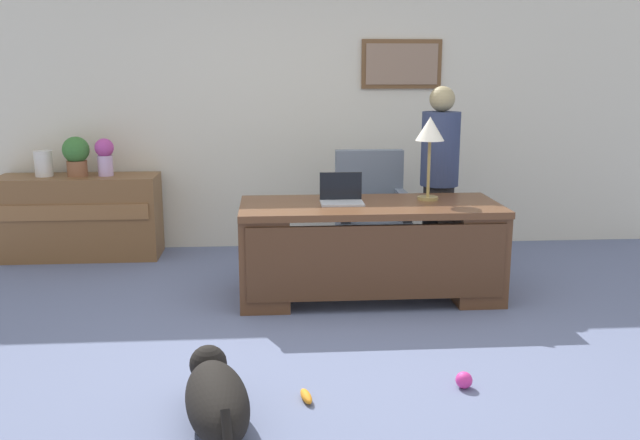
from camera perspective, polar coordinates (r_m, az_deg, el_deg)
The scene contains 14 objects.
ground_plane at distance 4.41m, azimuth 0.65°, elevation -10.41°, with size 12.00×12.00×0.00m, color slate.
back_wall at distance 6.67m, azimuth -1.16°, elevation 9.36°, with size 7.00×0.16×2.70m.
desk at distance 5.17m, azimuth 4.21°, elevation -2.25°, with size 1.95×0.81×0.73m.
credenza at distance 6.68m, azimuth -19.46°, elevation 0.25°, with size 1.44×0.50×0.77m.
armchair at distance 6.00m, azimuth 4.31°, elevation 0.42°, with size 0.60×0.59×1.02m.
person_standing at distance 5.84m, azimuth 9.96°, elevation 3.40°, with size 0.32×0.32×1.59m.
dog_lying at distance 3.46m, azimuth -8.70°, elevation -14.47°, with size 0.44×0.88×0.30m.
laptop at distance 5.13m, azimuth 1.81°, elevation 2.06°, with size 0.32×0.22×0.22m.
desk_lamp at distance 5.27m, azimuth 9.20°, elevation 7.10°, with size 0.22×0.22×0.64m.
vase_with_flowers at distance 6.52m, azimuth -17.59°, elevation 5.20°, with size 0.17×0.17×0.34m.
vase_empty at distance 6.68m, azimuth -22.16°, elevation 4.40°, with size 0.16×0.16×0.23m, color silver.
potted_plant at distance 6.58m, azimuth -19.75°, elevation 5.20°, with size 0.24×0.24×0.36m.
dog_toy_ball at distance 3.92m, azimuth 11.97°, elevation -12.99°, with size 0.09×0.09×0.09m, color #D8338C.
dog_toy_bone at distance 3.72m, azimuth -1.17°, elevation -14.55°, with size 0.16×0.05×0.05m, color orange.
Camera 1 is at (-0.34, -4.05, 1.71)m, focal length 38.19 mm.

